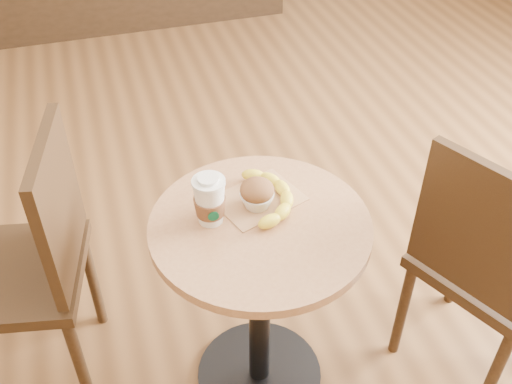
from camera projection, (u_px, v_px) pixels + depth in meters
cafe_table at (260, 282)px, 1.83m from camera, size 0.63×0.63×0.75m
chair_left at (32, 261)px, 1.86m from camera, size 0.50×0.50×0.97m
chair_right at (486, 264)px, 1.86m from camera, size 0.56×0.56×0.95m
kraft_bag at (259, 199)px, 1.75m from camera, size 0.29×0.25×0.00m
coffee_cup at (210, 202)px, 1.64m from camera, size 0.09×0.09×0.15m
muffin at (257, 194)px, 1.70m from camera, size 0.10×0.10×0.09m
banana at (271, 195)px, 1.73m from camera, size 0.20×0.30×0.04m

